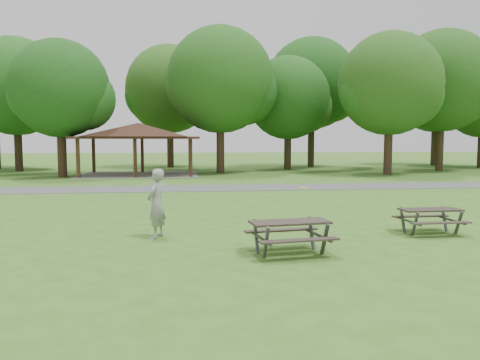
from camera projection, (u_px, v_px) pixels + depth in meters
name	position (u px, v px, depth m)	size (l,w,h in m)	color
ground	(217.00, 252.00, 10.73)	(160.00, 160.00, 0.00)	#37651D
asphalt_path	(199.00, 188.00, 24.58)	(120.00, 3.20, 0.02)	#4B4B4E
pavilion	(139.00, 132.00, 33.73)	(8.60, 7.01, 3.76)	#3D2716
tree_row_c	(17.00, 89.00, 37.23)	(8.19, 7.80, 10.67)	black
tree_row_d	(61.00, 92.00, 31.46)	(6.93, 6.60, 9.27)	black
tree_row_e	(221.00, 83.00, 35.14)	(8.40, 8.00, 11.02)	#311F16
tree_row_f	(289.00, 100.00, 39.39)	(7.35, 7.00, 9.55)	black
tree_row_g	(391.00, 87.00, 33.63)	(7.77, 7.40, 10.25)	#301F15
tree_row_h	(443.00, 84.00, 37.73)	(8.61, 8.20, 11.37)	#322316
tree_deep_b	(171.00, 92.00, 42.57)	(8.40, 8.00, 11.13)	#321F16
tree_deep_c	(313.00, 86.00, 43.07)	(8.82, 8.40, 11.90)	#302115
tree_deep_d	(437.00, 94.00, 46.12)	(8.40, 8.00, 11.27)	#322216
picnic_table_middle	(290.00, 229.00, 10.51)	(1.95, 1.65, 0.77)	#2D2521
picnic_table_far	(430.00, 215.00, 12.77)	(1.64, 1.34, 0.70)	#2A231F
frisbee_in_flight	(304.00, 188.00, 12.71)	(0.26, 0.26, 0.02)	yellow
frisbee_thrower	(156.00, 203.00, 12.19)	(0.66, 0.43, 1.82)	gray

